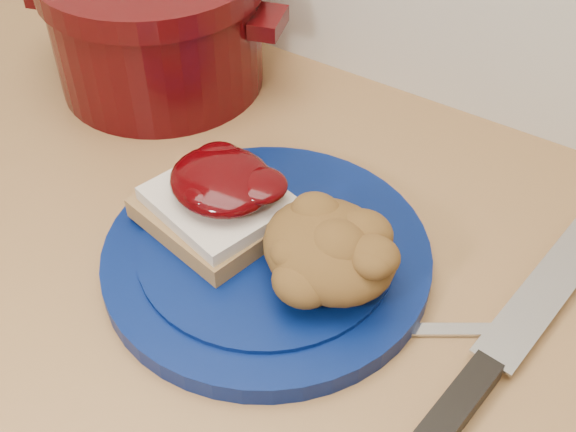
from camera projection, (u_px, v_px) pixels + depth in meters
The scene contains 7 objects.
plate at pixel (267, 256), 0.66m from camera, with size 0.30×0.30×0.02m, color #051449.
sandwich at pixel (218, 198), 0.65m from camera, with size 0.15×0.13×0.06m.
stuffing_mound at pixel (329, 250), 0.60m from camera, with size 0.12×0.11×0.06m, color brown.
chef_knife at pixel (478, 379), 0.56m from camera, with size 0.07×0.35×0.02m.
butter_knife at pixel (406, 330), 0.61m from camera, with size 0.16×0.01×0.00m, color silver.
dutch_oven at pixel (157, 25), 0.84m from camera, with size 0.32×0.32×0.16m.
pepper_grinder at pixel (87, 6), 0.89m from camera, with size 0.06×0.06×0.13m.
Camera 1 is at (0.32, 1.11, 1.39)m, focal length 45.00 mm.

